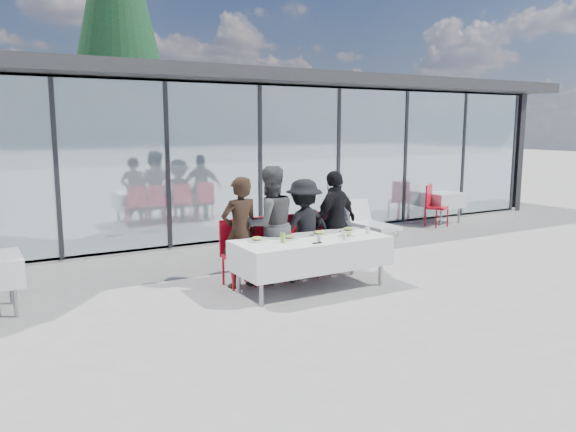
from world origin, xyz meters
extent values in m
plane|color=gray|center=(0.00, 0.00, 0.00)|extent=(90.00, 90.00, 0.00)
cube|color=gray|center=(2.00, 8.00, 0.05)|extent=(14.00, 8.00, 0.10)
cube|color=black|center=(2.00, 11.90, 1.60)|extent=(14.00, 0.20, 3.20)
cube|color=black|center=(8.90, 8.00, 1.60)|extent=(0.20, 8.00, 3.20)
cube|color=silver|center=(2.00, 4.03, 1.60)|extent=(13.60, 0.06, 3.10)
cube|color=#2D2D30|center=(2.00, 7.60, 3.32)|extent=(14.80, 8.80, 0.24)
cube|color=#262628|center=(-2.86, 4.03, 1.60)|extent=(0.08, 0.10, 3.10)
cube|color=#262628|center=(-0.91, 4.03, 1.60)|extent=(0.08, 0.10, 3.10)
cube|color=#262628|center=(1.03, 4.03, 1.60)|extent=(0.08, 0.10, 3.10)
cube|color=#262628|center=(2.97, 4.03, 1.60)|extent=(0.08, 0.10, 3.10)
cube|color=#262628|center=(4.91, 4.03, 1.60)|extent=(0.08, 0.10, 3.10)
cube|color=#262628|center=(6.86, 4.03, 1.60)|extent=(0.08, 0.10, 3.10)
cube|color=#262628|center=(8.80, 4.03, 1.60)|extent=(0.08, 0.10, 3.10)
cube|color=red|center=(-0.50, 6.50, 0.45)|extent=(0.45, 0.45, 0.90)
cube|color=red|center=(1.00, 7.00, 0.45)|extent=(0.45, 0.45, 0.90)
cube|color=red|center=(3.50, 6.50, 0.45)|extent=(0.45, 0.45, 0.90)
cube|color=red|center=(5.50, 7.20, 0.45)|extent=(0.45, 0.45, 0.90)
cube|color=#123A13|center=(2.00, 28.00, 2.20)|extent=(6.50, 2.00, 4.40)
cube|color=#123A13|center=(10.00, 28.00, 2.20)|extent=(6.50, 2.00, 4.40)
cube|color=#123A13|center=(18.00, 28.00, 2.20)|extent=(6.50, 2.00, 4.40)
cube|color=#123A13|center=(26.00, 28.00, 2.20)|extent=(6.50, 2.00, 4.40)
cube|color=silver|center=(0.04, 0.48, 0.54)|extent=(2.26, 0.96, 0.42)
cylinder|color=gray|center=(-0.96, 0.13, 0.35)|extent=(0.06, 0.06, 0.71)
cylinder|color=gray|center=(1.04, 0.13, 0.35)|extent=(0.06, 0.06, 0.71)
cylinder|color=gray|center=(-0.96, 0.83, 0.35)|extent=(0.06, 0.06, 0.71)
cylinder|color=gray|center=(1.04, 0.83, 0.35)|extent=(0.06, 0.06, 0.71)
imported|color=black|center=(-0.81, 1.10, 0.82)|extent=(0.64, 0.64, 1.63)
cube|color=red|center=(-0.81, 1.14, 0.45)|extent=(0.44, 0.44, 0.05)
cube|color=red|center=(-0.81, 1.34, 0.70)|extent=(0.44, 0.04, 0.55)
cylinder|color=red|center=(-0.99, 0.96, 0.21)|extent=(0.04, 0.04, 0.43)
cylinder|color=red|center=(-0.63, 0.96, 0.21)|extent=(0.04, 0.04, 0.43)
cylinder|color=red|center=(-0.99, 1.32, 0.21)|extent=(0.04, 0.04, 0.43)
cylinder|color=red|center=(-0.63, 1.32, 0.21)|extent=(0.04, 0.04, 0.43)
imported|color=#484848|center=(-0.31, 1.10, 0.88)|extent=(0.92, 0.92, 1.77)
cube|color=red|center=(-0.31, 1.14, 0.45)|extent=(0.44, 0.44, 0.05)
cube|color=red|center=(-0.31, 1.34, 0.70)|extent=(0.44, 0.04, 0.55)
cylinder|color=red|center=(-0.49, 0.96, 0.21)|extent=(0.04, 0.04, 0.43)
cylinder|color=red|center=(-0.13, 0.96, 0.21)|extent=(0.04, 0.04, 0.43)
cylinder|color=red|center=(-0.49, 1.32, 0.21)|extent=(0.04, 0.04, 0.43)
cylinder|color=red|center=(-0.13, 1.32, 0.21)|extent=(0.04, 0.04, 0.43)
imported|color=black|center=(0.29, 1.10, 0.77)|extent=(1.01, 1.01, 1.54)
cube|color=red|center=(0.29, 1.14, 0.45)|extent=(0.44, 0.44, 0.05)
cube|color=red|center=(0.29, 1.34, 0.70)|extent=(0.44, 0.04, 0.55)
cylinder|color=red|center=(0.11, 0.96, 0.21)|extent=(0.04, 0.04, 0.43)
cylinder|color=red|center=(0.47, 0.96, 0.21)|extent=(0.04, 0.04, 0.43)
cylinder|color=red|center=(0.11, 1.32, 0.21)|extent=(0.04, 0.04, 0.43)
cylinder|color=red|center=(0.47, 1.32, 0.21)|extent=(0.04, 0.04, 0.43)
imported|color=black|center=(0.88, 1.10, 0.83)|extent=(1.22, 1.22, 1.65)
cube|color=red|center=(0.88, 1.14, 0.45)|extent=(0.44, 0.44, 0.05)
cube|color=red|center=(0.88, 1.34, 0.70)|extent=(0.44, 0.04, 0.55)
cylinder|color=red|center=(0.70, 0.96, 0.21)|extent=(0.04, 0.04, 0.43)
cylinder|color=red|center=(1.06, 0.96, 0.21)|extent=(0.04, 0.04, 0.43)
cylinder|color=red|center=(0.70, 1.32, 0.21)|extent=(0.04, 0.04, 0.43)
cylinder|color=red|center=(1.06, 1.32, 0.21)|extent=(0.04, 0.04, 0.43)
cylinder|color=silver|center=(-0.73, 0.70, 0.76)|extent=(0.27, 0.27, 0.01)
ellipsoid|color=#D4B255|center=(-0.73, 0.70, 0.79)|extent=(0.15, 0.15, 0.05)
cylinder|color=silver|center=(-0.28, 0.58, 0.76)|extent=(0.27, 0.27, 0.01)
ellipsoid|color=#496B28|center=(-0.28, 0.58, 0.79)|extent=(0.15, 0.15, 0.05)
cylinder|color=silver|center=(0.27, 0.64, 0.76)|extent=(0.27, 0.27, 0.01)
ellipsoid|color=#D4B255|center=(0.27, 0.64, 0.79)|extent=(0.15, 0.15, 0.05)
cylinder|color=silver|center=(0.81, 0.66, 0.76)|extent=(0.27, 0.27, 0.01)
ellipsoid|color=#496B28|center=(0.81, 0.66, 0.79)|extent=(0.15, 0.15, 0.05)
cylinder|color=silver|center=(0.54, 0.33, 0.76)|extent=(0.27, 0.27, 0.01)
ellipsoid|color=#496B28|center=(0.54, 0.33, 0.79)|extent=(0.15, 0.15, 0.05)
cylinder|color=#80A645|center=(-0.48, 0.42, 0.82)|extent=(0.06, 0.06, 0.14)
cylinder|color=silver|center=(-0.02, 0.19, 0.80)|extent=(0.07, 0.07, 0.10)
cylinder|color=silver|center=(0.93, 0.34, 0.80)|extent=(0.07, 0.07, 0.10)
cylinder|color=silver|center=(0.37, 0.15, 0.80)|extent=(0.07, 0.07, 0.10)
cube|color=black|center=(-0.09, 0.14, 0.76)|extent=(0.14, 0.03, 0.01)
cylinder|color=gray|center=(-3.79, 1.30, 0.36)|extent=(0.05, 0.05, 0.72)
cylinder|color=gray|center=(-3.79, 1.90, 0.36)|extent=(0.05, 0.05, 0.72)
cube|color=silver|center=(5.87, 3.72, 0.56)|extent=(0.86, 0.86, 0.36)
cylinder|color=gray|center=(5.57, 3.42, 0.36)|extent=(0.05, 0.05, 0.72)
cylinder|color=gray|center=(6.17, 3.42, 0.36)|extent=(0.05, 0.05, 0.72)
cylinder|color=gray|center=(5.57, 4.02, 0.36)|extent=(0.05, 0.05, 0.72)
cylinder|color=gray|center=(6.17, 4.02, 0.36)|extent=(0.05, 0.05, 0.72)
cube|color=red|center=(5.34, 3.34, 0.45)|extent=(0.60, 0.60, 0.05)
cube|color=red|center=(5.24, 3.51, 0.70)|extent=(0.40, 0.26, 0.55)
cylinder|color=red|center=(5.16, 3.16, 0.21)|extent=(0.04, 0.04, 0.43)
cylinder|color=red|center=(5.52, 3.16, 0.21)|extent=(0.04, 0.04, 0.43)
cylinder|color=red|center=(5.16, 3.52, 0.21)|extent=(0.04, 0.04, 0.43)
cylinder|color=red|center=(5.52, 3.52, 0.21)|extent=(0.04, 0.04, 0.43)
cube|color=red|center=(5.94, 4.25, 0.45)|extent=(0.51, 0.51, 0.05)
cube|color=red|center=(5.98, 4.06, 0.70)|extent=(0.44, 0.12, 0.55)
cylinder|color=red|center=(5.76, 4.07, 0.21)|extent=(0.04, 0.04, 0.43)
cylinder|color=red|center=(6.12, 4.07, 0.21)|extent=(0.04, 0.04, 0.43)
cylinder|color=red|center=(5.76, 4.43, 0.21)|extent=(0.04, 0.04, 0.43)
cylinder|color=red|center=(6.12, 4.43, 0.21)|extent=(0.04, 0.04, 0.43)
cube|color=white|center=(3.51, 3.40, 0.18)|extent=(0.61, 1.30, 0.08)
cube|color=white|center=(3.50, 3.95, 0.45)|extent=(0.60, 0.27, 0.54)
cylinder|color=white|center=(3.26, 2.85, 0.07)|extent=(0.04, 0.04, 0.14)
cylinder|color=white|center=(3.76, 2.85, 0.07)|extent=(0.04, 0.04, 0.14)
cylinder|color=white|center=(3.26, 3.95, 0.07)|extent=(0.04, 0.04, 0.14)
cylinder|color=white|center=(3.76, 3.95, 0.07)|extent=(0.04, 0.04, 0.14)
cylinder|color=#382316|center=(0.50, 13.00, 1.00)|extent=(0.44, 0.44, 2.00)
cone|color=black|center=(0.50, 13.00, 6.00)|extent=(4.00, 4.00, 9.00)
camera|label=1|loc=(-4.22, -6.19, 2.35)|focal=35.00mm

